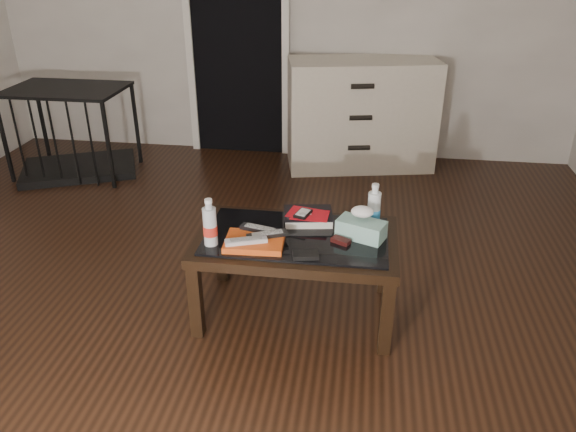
% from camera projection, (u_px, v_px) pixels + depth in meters
% --- Properties ---
extents(ground, '(5.00, 5.00, 0.00)m').
position_uv_depth(ground, '(217.00, 310.00, 3.00)').
color(ground, black).
rests_on(ground, ground).
extents(doorway, '(0.90, 0.08, 2.07)m').
position_uv_depth(doorway, '(237.00, 36.00, 4.77)').
color(doorway, black).
rests_on(doorway, ground).
extents(coffee_table, '(1.00, 0.60, 0.46)m').
position_uv_depth(coffee_table, '(296.00, 246.00, 2.82)').
color(coffee_table, black).
rests_on(coffee_table, ground).
extents(dresser, '(1.28, 0.73, 0.90)m').
position_uv_depth(dresser, '(361.00, 115.00, 4.68)').
color(dresser, beige).
rests_on(dresser, ground).
extents(pet_crate, '(1.06, 0.91, 0.71)m').
position_uv_depth(pet_crate, '(76.00, 146.00, 4.64)').
color(pet_crate, black).
rests_on(pet_crate, ground).
extents(magazines, '(0.29, 0.22, 0.03)m').
position_uv_depth(magazines, '(255.00, 242.00, 2.70)').
color(magazines, '#C84612').
rests_on(magazines, coffee_table).
extents(remote_silver, '(0.21, 0.11, 0.02)m').
position_uv_depth(remote_silver, '(246.00, 241.00, 2.65)').
color(remote_silver, '#B5B4B9').
rests_on(remote_silver, magazines).
extents(remote_black_front, '(0.20, 0.13, 0.02)m').
position_uv_depth(remote_black_front, '(267.00, 235.00, 2.71)').
color(remote_black_front, black).
rests_on(remote_black_front, magazines).
extents(remote_black_back, '(0.21, 0.10, 0.02)m').
position_uv_depth(remote_black_back, '(260.00, 229.00, 2.76)').
color(remote_black_back, black).
rests_on(remote_black_back, magazines).
extents(textbook, '(0.28, 0.24, 0.05)m').
position_uv_depth(textbook, '(308.00, 217.00, 2.92)').
color(textbook, black).
rests_on(textbook, coffee_table).
extents(dvd_mailers, '(0.21, 0.17, 0.01)m').
position_uv_depth(dvd_mailers, '(307.00, 213.00, 2.89)').
color(dvd_mailers, red).
rests_on(dvd_mailers, textbook).
extents(ipod, '(0.09, 0.12, 0.02)m').
position_uv_depth(ipod, '(303.00, 213.00, 2.87)').
color(ipod, black).
rests_on(ipod, dvd_mailers).
extents(flip_phone, '(0.10, 0.08, 0.02)m').
position_uv_depth(flip_phone, '(341.00, 241.00, 2.71)').
color(flip_phone, black).
rests_on(flip_phone, coffee_table).
extents(wallet, '(0.13, 0.09, 0.02)m').
position_uv_depth(wallet, '(306.00, 255.00, 2.59)').
color(wallet, black).
rests_on(wallet, coffee_table).
extents(water_bottle_left, '(0.07, 0.07, 0.24)m').
position_uv_depth(water_bottle_left, '(210.00, 222.00, 2.65)').
color(water_bottle_left, '#B4B9BF').
rests_on(water_bottle_left, coffee_table).
extents(water_bottle_right, '(0.08, 0.08, 0.24)m').
position_uv_depth(water_bottle_right, '(374.00, 206.00, 2.81)').
color(water_bottle_right, white).
rests_on(water_bottle_right, coffee_table).
extents(tissue_box, '(0.26, 0.20, 0.09)m').
position_uv_depth(tissue_box, '(361.00, 229.00, 2.75)').
color(tissue_box, '#227F72').
rests_on(tissue_box, coffee_table).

